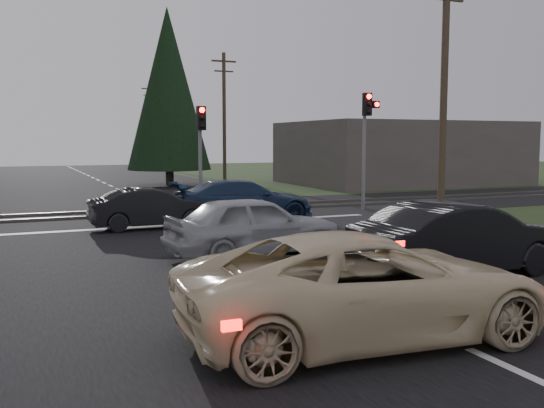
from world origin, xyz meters
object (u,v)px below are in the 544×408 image
utility_pole_near (444,86)px  utility_pole_far (150,123)px  traffic_signal_right (367,128)px  dark_hatchback (460,239)px  blue_sedan (243,200)px  cream_coupe (367,286)px  dark_car_far (152,208)px  utility_pole_mid (224,114)px  traffic_signal_center (201,141)px  silver_car (254,226)px

utility_pole_near → utility_pole_far: size_ratio=1.00×
traffic_signal_right → dark_hatchback: (-4.61, -11.03, -2.54)m
traffic_signal_right → blue_sedan: size_ratio=0.95×
cream_coupe → blue_sedan: size_ratio=1.10×
dark_hatchback → dark_car_far: size_ratio=1.19×
cream_coupe → dark_car_far: cream_coupe is taller
utility_pole_mid → cream_coupe: utility_pole_mid is taller
utility_pole_far → blue_sedan: 47.26m
utility_pole_far → dark_hatchback: size_ratio=1.92×
traffic_signal_center → dark_hatchback: size_ratio=0.87×
dark_hatchback → silver_car: dark_hatchback is taller
traffic_signal_center → dark_car_far: 4.35m
silver_car → dark_car_far: size_ratio=1.11×
utility_pole_far → blue_sedan: size_ratio=1.81×
traffic_signal_right → utility_pole_mid: utility_pole_mid is taller
utility_pole_mid → silver_car: size_ratio=2.06×
traffic_signal_right → utility_pole_far: (0.95, 45.53, 1.41)m
cream_coupe → dark_hatchback: dark_hatchback is taller
utility_pole_near → utility_pole_mid: (0.00, 24.00, 0.00)m
utility_pole_mid → utility_pole_far: bearing=90.0°
traffic_signal_center → utility_pole_mid: (7.50, 19.32, 1.92)m
traffic_signal_center → utility_pole_mid: utility_pole_mid is taller
dark_hatchback → utility_pole_far: bearing=-8.1°
traffic_signal_right → utility_pole_mid: bearing=87.3°
cream_coupe → dark_hatchback: (3.96, 2.69, 0.01)m
utility_pole_far → silver_car: bearing=-99.4°
traffic_signal_right → dark_hatchback: bearing=-112.7°
utility_pole_far → silver_car: 53.65m
blue_sedan → dark_car_far: blue_sedan is taller
utility_pole_far → dark_hatchback: bearing=-95.6°
traffic_signal_center → utility_pole_mid: bearing=68.8°
traffic_signal_right → blue_sedan: bearing=-169.2°
silver_car → blue_sedan: (2.04, 6.17, -0.02)m
traffic_signal_center → cream_coupe: 15.19m
utility_pole_near → dark_hatchback: utility_pole_near is taller
traffic_signal_center → silver_car: bearing=-98.1°
traffic_signal_right → utility_pole_mid: 20.60m
dark_hatchback → blue_sedan: 10.00m
utility_pole_far → cream_coupe: utility_pole_far is taller
silver_car → traffic_signal_right: bearing=-51.4°
traffic_signal_center → blue_sedan: (0.84, -2.30, -2.08)m
traffic_signal_center → cream_coupe: (-2.02, -14.92, -2.05)m
utility_pole_far → dark_car_far: size_ratio=2.28×
utility_pole_far → blue_sedan: utility_pole_far is taller
utility_pole_near → cream_coupe: (-9.52, -10.24, -3.97)m
traffic_signal_center → silver_car: traffic_signal_center is taller
utility_pole_near → traffic_signal_right: bearing=105.3°
traffic_signal_right → traffic_signal_center: traffic_signal_right is taller
utility_pole_mid → dark_car_far: utility_pole_mid is taller
utility_pole_mid → traffic_signal_right: bearing=-92.7°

